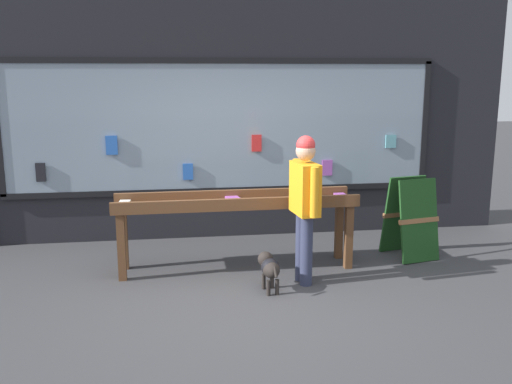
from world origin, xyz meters
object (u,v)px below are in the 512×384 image
small_dog (269,267)px  sandwich_board_sign (410,217)px  display_table_main (236,209)px  person_browsing (305,198)px

small_dog → sandwich_board_sign: bearing=-71.4°
display_table_main → small_dog: size_ratio=5.44×
display_table_main → person_browsing: bearing=-39.7°
display_table_main → person_browsing: (0.70, -0.58, 0.23)m
sandwich_board_sign → display_table_main: bearing=171.9°
person_browsing → small_dog: size_ratio=3.15×
display_table_main → person_browsing: size_ratio=1.73×
person_browsing → small_dog: bearing=107.3°
display_table_main → small_dog: 0.95m
person_browsing → sandwich_board_sign: size_ratio=1.62×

